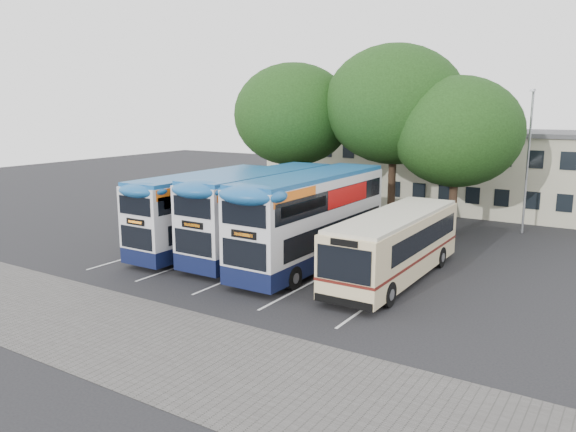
# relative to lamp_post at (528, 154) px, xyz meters

# --- Properties ---
(ground) EXTENTS (120.00, 120.00, 0.00)m
(ground) POSITION_rel_lamp_post_xyz_m (-6.00, -19.97, -5.08)
(ground) COLOR black
(ground) RESTS_ON ground
(paving_strip) EXTENTS (40.00, 6.00, 0.01)m
(paving_strip) POSITION_rel_lamp_post_xyz_m (-8.00, -24.97, -5.08)
(paving_strip) COLOR #595654
(paving_strip) RESTS_ON ground
(bay_lines) EXTENTS (14.12, 11.00, 0.01)m
(bay_lines) POSITION_rel_lamp_post_xyz_m (-9.75, -14.97, -5.08)
(bay_lines) COLOR silver
(bay_lines) RESTS_ON ground
(depot_building) EXTENTS (32.40, 8.40, 6.20)m
(depot_building) POSITION_rel_lamp_post_xyz_m (-6.00, 7.02, -1.93)
(depot_building) COLOR #AEA78C
(depot_building) RESTS_ON ground
(lamp_post) EXTENTS (0.25, 1.05, 9.06)m
(lamp_post) POSITION_rel_lamp_post_xyz_m (0.00, 0.00, 0.00)
(lamp_post) COLOR gray
(lamp_post) RESTS_ON ground
(tree_left) EXTENTS (8.37, 8.37, 11.00)m
(tree_left) POSITION_rel_lamp_post_xyz_m (-14.92, -3.90, 2.34)
(tree_left) COLOR black
(tree_left) RESTS_ON ground
(tree_mid) EXTENTS (9.14, 9.14, 12.01)m
(tree_mid) POSITION_rel_lamp_post_xyz_m (-7.97, -2.58, 3.02)
(tree_mid) COLOR black
(tree_mid) RESTS_ON ground
(tree_right) EXTENTS (7.95, 7.95, 9.87)m
(tree_right) POSITION_rel_lamp_post_xyz_m (-3.67, -3.07, 1.40)
(tree_right) COLOR black
(tree_right) RESTS_ON ground
(bus_dd_left) EXTENTS (2.53, 10.45, 4.35)m
(bus_dd_left) POSITION_rel_lamp_post_xyz_m (-14.30, -14.08, -2.69)
(bus_dd_left) COLOR #0F1638
(bus_dd_left) RESTS_ON ground
(bus_dd_mid) EXTENTS (2.68, 11.03, 4.60)m
(bus_dd_mid) POSITION_rel_lamp_post_xyz_m (-11.05, -13.33, -2.55)
(bus_dd_mid) COLOR #0F1638
(bus_dd_mid) RESTS_ON ground
(bus_dd_right) EXTENTS (2.75, 11.35, 4.73)m
(bus_dd_right) POSITION_rel_lamp_post_xyz_m (-7.68, -13.74, -2.48)
(bus_dd_right) COLOR #0F1638
(bus_dd_right) RESTS_ON ground
(bus_single) EXTENTS (2.70, 10.60, 3.16)m
(bus_single) POSITION_rel_lamp_post_xyz_m (-3.24, -13.58, -3.29)
(bus_single) COLOR beige
(bus_single) RESTS_ON ground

